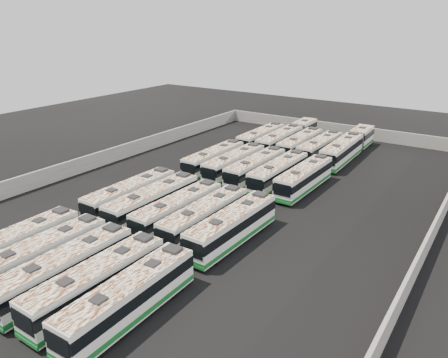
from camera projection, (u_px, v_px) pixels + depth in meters
ground at (229, 198)px, 52.56m from camera, size 140.00×140.00×0.00m
perimeter_wall at (229, 190)px, 52.17m from camera, size 45.20×73.20×2.20m
bus_front_far_left at (15, 246)px, 38.00m from camera, size 2.81×11.99×3.36m
bus_front_left at (41, 256)px, 36.34m from camera, size 2.68×12.10×3.40m
bus_front_center at (65, 270)px, 34.39m from camera, size 2.65×12.24×3.45m
bus_front_right at (97, 282)px, 32.78m from camera, size 2.64×12.17×3.43m
bus_front_far_right at (129, 298)px, 30.96m from camera, size 2.85×12.13×3.40m
bus_midfront_far_left at (131, 195)px, 48.85m from camera, size 2.62×12.26×3.45m
bus_midfront_left at (153, 202)px, 46.99m from camera, size 2.73×12.46×3.51m
bus_midfront_center at (178, 210)px, 45.16m from camera, size 2.75×11.96×3.36m
bus_midfront_right at (205, 217)px, 43.50m from camera, size 2.63×12.03×3.39m
bus_midfront_far_right at (232, 226)px, 41.57m from camera, size 2.83×12.30×3.45m
bus_midback_far_left at (214, 159)px, 61.33m from camera, size 2.61×11.98×3.37m
bus_midback_left at (234, 164)px, 59.51m from camera, size 2.63×12.08×3.40m
bus_midback_center at (256, 168)px, 57.76m from camera, size 2.64×12.04×3.39m
bus_midback_right at (278, 173)px, 55.97m from camera, size 2.65×12.15×3.42m
bus_midback_far_right at (304, 178)px, 54.28m from camera, size 2.68×11.94×3.36m
bus_back_far_left at (261, 138)px, 72.07m from camera, size 2.61×12.04×3.39m
bus_back_left at (288, 137)px, 72.87m from camera, size 3.06×19.17×3.47m
bus_back_center at (300, 144)px, 68.42m from camera, size 2.78×12.24×3.44m
bus_back_right at (320, 148)px, 66.76m from camera, size 2.79×12.02×3.37m
bus_back_far_right at (349, 146)px, 67.51m from camera, size 3.09×19.40×3.51m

